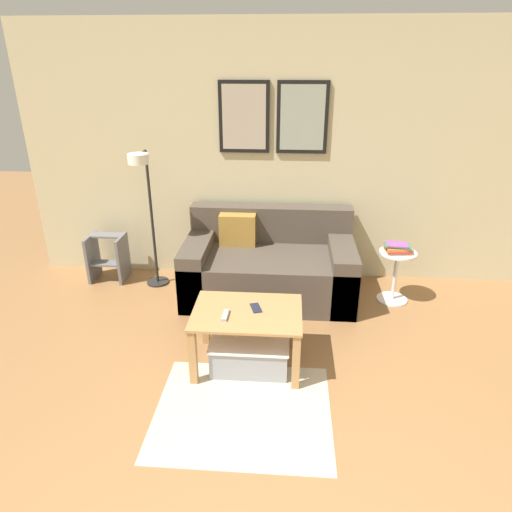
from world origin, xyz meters
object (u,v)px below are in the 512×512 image
Objects in this scene: couch at (269,267)px; book_stack at (397,248)px; floor_lamp at (145,198)px; cell_phone at (256,308)px; remote_control at (225,315)px; coffee_table at (247,322)px; storage_bin at (250,353)px; side_table at (395,272)px; step_stool at (108,256)px.

couch reaches higher than book_stack.
floor_lamp is 1.68m from cell_phone.
remote_control is at bearing -101.54° from couch.
coffee_table is 0.25m from storage_bin.
remote_control reaches higher than cell_phone.
book_stack is (-0.01, -0.01, 0.25)m from side_table.
remote_control is 0.25m from cell_phone.
side_table reaches higher than remote_control.
couch is at bearing -0.03° from floor_lamp.
step_stool reaches higher than cell_phone.
book_stack is at bearing -1.54° from floor_lamp.
couch is 1.14m from cell_phone.
floor_lamp reaches higher than couch.
coffee_table is 1.70m from floor_lamp.
step_stool is at bearing 139.68° from coffee_table.
storage_bin is at bearing -40.77° from step_stool.
floor_lamp is at bearing 132.12° from storage_bin.
side_table is (1.31, 1.16, 0.18)m from storage_bin.
step_stool reaches higher than remote_control.
coffee_table is 5.82× the size of cell_phone.
floor_lamp is 10.05× the size of cell_phone.
cell_phone is 0.29× the size of step_stool.
step_stool is at bearing 174.90° from book_stack.
cell_phone is (0.21, 0.13, -0.01)m from remote_control.
cell_phone is at bearing -92.23° from couch.
book_stack is (1.29, 1.15, 0.43)m from storage_bin.
remote_control is at bearing -150.85° from coffee_table.
side_table is at bearing -1.39° from floor_lamp.
floor_lamp is 1.64m from remote_control.
floor_lamp is 2.88× the size of step_stool.
side_table is 1.05× the size of step_stool.
step_stool is (-1.68, 1.32, -0.21)m from cell_phone.
cell_phone is (-0.04, -1.13, 0.18)m from couch.
storage_bin is at bearing -93.90° from couch.
storage_bin is (-0.08, -1.21, -0.17)m from couch.
coffee_table is at bearing -47.48° from floor_lamp.
storage_bin is 2.33× the size of book_stack.
cell_phone is at bearing -44.72° from floor_lamp.
couch is 1.23m from side_table.
side_table is (1.33, 1.11, -0.06)m from coffee_table.
side_table is (1.22, -0.06, 0.02)m from couch.
side_table is 1.91m from remote_control.
storage_bin is 4.26× the size of cell_phone.
side_table is (2.41, -0.06, -0.66)m from floor_lamp.
remote_control is (-0.17, -0.04, 0.35)m from storage_bin.
step_stool is at bearing 139.23° from storage_bin.
cell_phone reaches higher than coffee_table.
couch reaches higher than remote_control.
book_stack is 1.65m from cell_phone.
couch is 11.70× the size of cell_phone.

